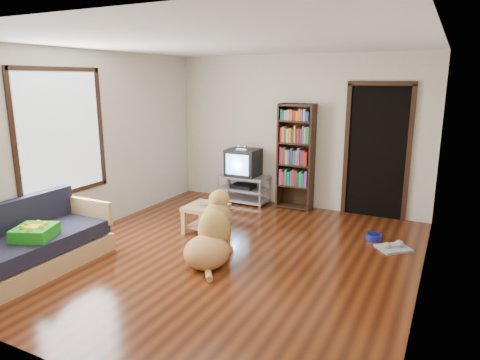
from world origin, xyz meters
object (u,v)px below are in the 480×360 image
at_px(sofa, 32,248).
at_px(coffee_table, 206,213).
at_px(grey_rag, 394,248).
at_px(dog, 212,236).
at_px(dog_bowl, 374,237).
at_px(laptop, 205,205).
at_px(crt_tv, 244,162).
at_px(tv_stand, 243,188).
at_px(bookshelf, 296,151).
at_px(green_cushion, 35,232).

distance_m(sofa, coffee_table, 2.32).
height_order(grey_rag, dog, dog).
bearing_deg(grey_rag, dog_bowl, 140.19).
bearing_deg(laptop, dog, -60.16).
bearing_deg(sofa, laptop, 59.36).
xyz_separation_m(crt_tv, sofa, (-0.97, -3.65, -0.48)).
distance_m(laptop, dog_bowl, 2.43).
bearing_deg(dog_bowl, laptop, -160.33).
distance_m(crt_tv, sofa, 3.81).
bearing_deg(dog, tv_stand, 107.81).
relative_size(dog_bowl, tv_stand, 0.24).
distance_m(dog_bowl, sofa, 4.43).
height_order(crt_tv, sofa, crt_tv).
bearing_deg(tv_stand, crt_tv, 90.00).
bearing_deg(laptop, tv_stand, 90.50).
bearing_deg(coffee_table, sofa, -120.27).
bearing_deg(crt_tv, tv_stand, -90.00).
distance_m(dog_bowl, grey_rag, 0.39).
bearing_deg(bookshelf, crt_tv, -175.68).
height_order(grey_rag, crt_tv, crt_tv).
height_order(tv_stand, bookshelf, bookshelf).
bearing_deg(bookshelf, dog_bowl, -31.87).
distance_m(green_cushion, crt_tv, 3.79).
bearing_deg(sofa, green_cushion, -15.67).
relative_size(grey_rag, tv_stand, 0.44).
relative_size(bookshelf, dog, 1.73).
relative_size(dog_bowl, dog, 0.21).
xyz_separation_m(crt_tv, bookshelf, (0.95, 0.07, 0.26)).
xyz_separation_m(green_cushion, sofa, (-0.12, 0.03, -0.23)).
xyz_separation_m(laptop, crt_tv, (-0.20, 1.68, 0.33)).
relative_size(coffee_table, dog, 0.53).
bearing_deg(grey_rag, sofa, -145.83).
relative_size(green_cushion, sofa, 0.23).
bearing_deg(bookshelf, dog, -93.42).
height_order(sofa, coffee_table, sofa).
bearing_deg(grey_rag, tv_stand, 158.35).
bearing_deg(dog, grey_rag, 35.13).
bearing_deg(crt_tv, dog, -72.33).
xyz_separation_m(laptop, bookshelf, (0.75, 1.75, 0.59)).
relative_size(crt_tv, coffee_table, 1.05).
xyz_separation_m(bookshelf, sofa, (-1.92, -3.72, -0.74)).
bearing_deg(tv_stand, coffee_table, -83.11).
xyz_separation_m(coffee_table, dog, (0.60, -0.85, 0.04)).
bearing_deg(bookshelf, tv_stand, -174.37).
bearing_deg(sofa, crt_tv, 75.07).
xyz_separation_m(crt_tv, dog, (0.80, -2.50, -0.42)).
bearing_deg(bookshelf, green_cushion, -115.59).
relative_size(grey_rag, dog, 0.38).
height_order(crt_tv, dog, crt_tv).
xyz_separation_m(laptop, grey_rag, (2.56, 0.56, -0.40)).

